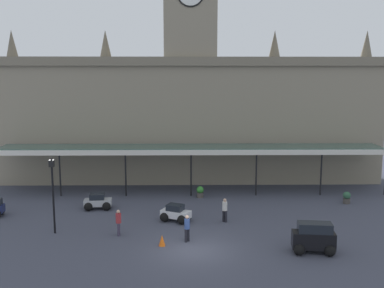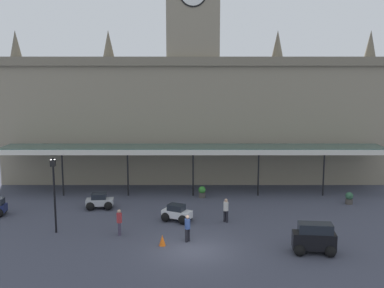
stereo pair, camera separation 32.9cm
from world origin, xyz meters
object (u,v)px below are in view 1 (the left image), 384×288
pedestrian_beside_cars (187,227)px  planter_near_kerb (347,197)px  car_white_sedan (176,214)px  car_black_van (314,239)px  pedestrian_near_entrance (119,221)px  victorian_lamppost (53,187)px  pedestrian_crossing_forecourt (225,209)px  traffic_cone (162,240)px  car_silver_sedan (98,203)px  planter_by_canopy (200,192)px

pedestrian_beside_cars → planter_near_kerb: pedestrian_beside_cars is taller
car_white_sedan → car_black_van: bearing=-35.1°
pedestrian_near_entrance → victorian_lamppost: bearing=174.0°
pedestrian_crossing_forecourt → traffic_cone: size_ratio=2.51×
car_white_sedan → pedestrian_crossing_forecourt: (3.40, -0.23, 0.41)m
traffic_cone → pedestrian_beside_cars: bearing=23.4°
car_black_van → traffic_cone: bearing=172.7°
car_black_van → pedestrian_crossing_forecourt: bearing=130.5°
car_white_sedan → car_silver_sedan: bearing=154.1°
car_black_van → victorian_lamppost: 16.26m
pedestrian_crossing_forecourt → victorian_lamppost: bearing=-169.6°
pedestrian_crossing_forecourt → victorian_lamppost: size_ratio=0.34×
pedestrian_beside_cars → pedestrian_crossing_forecourt: 4.48m
pedestrian_near_entrance → victorian_lamppost: 4.72m
car_black_van → planter_near_kerb: size_ratio=2.59×
pedestrian_crossing_forecourt → pedestrian_near_entrance: bearing=-160.3°
car_black_van → car_white_sedan: bearing=144.9°
pedestrian_beside_cars → car_black_van: bearing=-13.8°
car_white_sedan → pedestrian_crossing_forecourt: 3.43m
car_white_sedan → traffic_cone: car_white_sedan is taller
car_white_sedan → victorian_lamppost: bearing=-163.6°
car_black_van → pedestrian_beside_cars: size_ratio=1.49×
car_black_van → traffic_cone: size_ratio=3.74×
pedestrian_beside_cars → planter_by_canopy: bearing=83.6°
planter_near_kerb → pedestrian_crossing_forecourt: bearing=-156.7°
traffic_cone → victorian_lamppost: bearing=162.4°
pedestrian_crossing_forecourt → planter_near_kerb: 11.01m
car_white_sedan → planter_near_kerb: size_ratio=2.33×
car_silver_sedan → car_black_van: (14.01, -8.55, 0.30)m
victorian_lamppost → traffic_cone: (7.02, -2.23, -2.73)m
pedestrian_beside_cars → planter_near_kerb: (12.72, 7.99, -0.42)m
pedestrian_near_entrance → pedestrian_crossing_forecourt: bearing=19.7°
pedestrian_beside_cars → planter_near_kerb: bearing=32.1°
car_white_sedan → pedestrian_near_entrance: (-3.56, -2.72, 0.41)m
car_silver_sedan → planter_near_kerb: car_silver_sedan is taller
victorian_lamppost → car_silver_sedan: bearing=71.5°
car_white_sedan → pedestrian_beside_cars: (0.78, -3.86, 0.41)m
pedestrian_beside_cars → victorian_lamppost: bearing=169.5°
victorian_lamppost → planter_near_kerb: 22.34m
pedestrian_crossing_forecourt → traffic_cone: (-4.12, -4.28, -0.58)m
car_white_sedan → planter_near_kerb: car_white_sedan is taller
pedestrian_crossing_forecourt → car_silver_sedan: bearing=161.5°
car_black_van → victorian_lamppost: victorian_lamppost is taller
car_black_van → victorian_lamppost: (-15.75, 3.35, 2.26)m
car_white_sedan → victorian_lamppost: size_ratio=0.45×
pedestrian_near_entrance → pedestrian_beside_cars: (4.34, -1.14, 0.00)m
victorian_lamppost → traffic_cone: size_ratio=7.42×
car_silver_sedan → car_white_sedan: same height
car_white_sedan → victorian_lamppost: victorian_lamppost is taller
car_black_van → pedestrian_beside_cars: bearing=166.2°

